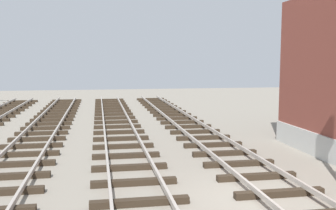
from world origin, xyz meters
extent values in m
plane|color=gray|center=(0.00, 0.00, 0.00)|extent=(80.00, 80.00, 0.00)
cube|color=#2D2319|center=(0.78, 0.00, 0.09)|extent=(2.50, 0.24, 0.18)
cube|color=#2D2319|center=(0.78, 1.53, 0.09)|extent=(2.50, 0.24, 0.18)
cube|color=#2D2319|center=(0.78, 3.06, 0.09)|extent=(2.50, 0.24, 0.18)
cube|color=#2D2319|center=(0.78, 4.59, 0.09)|extent=(2.50, 0.24, 0.18)
cube|color=#2D2319|center=(0.78, 6.12, 0.09)|extent=(2.50, 0.24, 0.18)
cube|color=#2D2319|center=(0.78, 7.65, 0.09)|extent=(2.50, 0.24, 0.18)
cube|color=#2D2319|center=(0.78, 9.18, 0.09)|extent=(2.50, 0.24, 0.18)
cube|color=#2D2319|center=(0.78, 10.71, 0.09)|extent=(2.50, 0.24, 0.18)
cube|color=#2D2319|center=(0.78, 12.24, 0.09)|extent=(2.50, 0.24, 0.18)
cube|color=#2D2319|center=(0.78, 13.76, 0.09)|extent=(2.50, 0.24, 0.18)
cube|color=#2D2319|center=(0.78, 15.29, 0.09)|extent=(2.50, 0.24, 0.18)
cube|color=#2D2319|center=(0.78, 16.82, 0.09)|extent=(2.50, 0.24, 0.18)
cube|color=#2D2319|center=(0.78, 18.35, 0.09)|extent=(2.50, 0.24, 0.18)
cube|color=#2D2319|center=(0.78, 19.88, 0.09)|extent=(2.50, 0.24, 0.18)
cube|color=#2D2319|center=(0.78, 21.41, 0.09)|extent=(2.50, 0.24, 0.18)
cube|color=#2D2319|center=(0.78, 22.94, 0.09)|extent=(2.50, 0.24, 0.18)
cube|color=#2D2319|center=(0.78, 24.47, 0.09)|extent=(2.50, 0.24, 0.18)
cube|color=#2D2319|center=(0.78, 26.00, 0.09)|extent=(2.50, 0.24, 0.18)
cube|color=#9E9389|center=(0.06, 0.00, 0.25)|extent=(0.08, 53.53, 0.14)
cube|color=#9E9389|center=(1.50, 0.00, 0.25)|extent=(0.08, 53.53, 0.14)
cube|color=#2D2319|center=(-2.96, 0.00, 0.09)|extent=(2.50, 0.24, 0.18)
cube|color=#2D2319|center=(-2.96, 1.62, 0.09)|extent=(2.50, 0.24, 0.18)
cube|color=#2D2319|center=(-2.96, 3.24, 0.09)|extent=(2.50, 0.24, 0.18)
cube|color=#2D2319|center=(-2.96, 4.87, 0.09)|extent=(2.50, 0.24, 0.18)
cube|color=#2D2319|center=(-2.96, 6.49, 0.09)|extent=(2.50, 0.24, 0.18)
cube|color=#2D2319|center=(-2.96, 8.11, 0.09)|extent=(2.50, 0.24, 0.18)
cube|color=#2D2319|center=(-2.96, 9.73, 0.09)|extent=(2.50, 0.24, 0.18)
cube|color=#2D2319|center=(-2.96, 11.35, 0.09)|extent=(2.50, 0.24, 0.18)
cube|color=#2D2319|center=(-2.96, 12.98, 0.09)|extent=(2.50, 0.24, 0.18)
cube|color=#2D2319|center=(-2.96, 14.60, 0.09)|extent=(2.50, 0.24, 0.18)
cube|color=#2D2319|center=(-2.96, 16.22, 0.09)|extent=(2.50, 0.24, 0.18)
cube|color=#2D2319|center=(-2.96, 17.84, 0.09)|extent=(2.50, 0.24, 0.18)
cube|color=#2D2319|center=(-2.96, 19.47, 0.09)|extent=(2.50, 0.24, 0.18)
cube|color=#2D2319|center=(-2.96, 21.09, 0.09)|extent=(2.50, 0.24, 0.18)
cube|color=#2D2319|center=(-2.96, 22.71, 0.09)|extent=(2.50, 0.24, 0.18)
cube|color=#2D2319|center=(-2.96, 24.33, 0.09)|extent=(2.50, 0.24, 0.18)
cube|color=#2D2319|center=(-2.96, 25.95, 0.09)|extent=(2.50, 0.24, 0.18)
cube|color=#9E9389|center=(-3.68, 0.00, 0.25)|extent=(0.08, 53.53, 0.14)
cube|color=#9E9389|center=(-2.24, 0.00, 0.25)|extent=(0.08, 53.53, 0.14)
cube|color=#2D2319|center=(-6.69, 2.89, 0.09)|extent=(2.50, 0.24, 0.18)
cube|color=#2D2319|center=(-6.69, 4.34, 0.09)|extent=(2.50, 0.24, 0.18)
cube|color=#2D2319|center=(-6.69, 5.79, 0.09)|extent=(2.50, 0.24, 0.18)
cube|color=#2D2319|center=(-6.69, 7.23, 0.09)|extent=(2.50, 0.24, 0.18)
cube|color=#2D2319|center=(-6.69, 8.68, 0.09)|extent=(2.50, 0.24, 0.18)
cube|color=#2D2319|center=(-6.69, 10.13, 0.09)|extent=(2.50, 0.24, 0.18)
cube|color=#2D2319|center=(-6.69, 11.57, 0.09)|extent=(2.50, 0.24, 0.18)
cube|color=#2D2319|center=(-6.69, 13.02, 0.09)|extent=(2.50, 0.24, 0.18)
cube|color=#2D2319|center=(-6.69, 14.47, 0.09)|extent=(2.50, 0.24, 0.18)
cube|color=#2D2319|center=(-6.69, 15.91, 0.09)|extent=(2.50, 0.24, 0.18)
cube|color=#2D2319|center=(-6.69, 17.36, 0.09)|extent=(2.50, 0.24, 0.18)
cube|color=#2D2319|center=(-6.69, 18.81, 0.09)|extent=(2.50, 0.24, 0.18)
cube|color=#2D2319|center=(-6.69, 20.25, 0.09)|extent=(2.50, 0.24, 0.18)
cube|color=#2D2319|center=(-6.69, 21.70, 0.09)|extent=(2.50, 0.24, 0.18)
cube|color=#2D2319|center=(-6.69, 23.15, 0.09)|extent=(2.50, 0.24, 0.18)
cube|color=#2D2319|center=(-6.69, 24.59, 0.09)|extent=(2.50, 0.24, 0.18)
cube|color=#2D2319|center=(-6.69, 26.04, 0.09)|extent=(2.50, 0.24, 0.18)
cube|color=#9E9389|center=(-5.97, 0.00, 0.25)|extent=(0.08, 53.53, 0.14)
cube|color=#2D2319|center=(-10.43, 18.11, 0.09)|extent=(2.50, 0.24, 0.18)
cube|color=#2D2319|center=(-10.43, 19.68, 0.09)|extent=(2.50, 0.24, 0.18)
cube|color=#2D2319|center=(-10.43, 21.25, 0.09)|extent=(2.50, 0.24, 0.18)
cube|color=#2D2319|center=(-10.43, 22.83, 0.09)|extent=(2.50, 0.24, 0.18)
cube|color=#2D2319|center=(-10.43, 24.40, 0.09)|extent=(2.50, 0.24, 0.18)
cube|color=#2D2319|center=(-10.43, 25.98, 0.09)|extent=(2.50, 0.24, 0.18)
camera|label=1|loc=(-3.92, -9.36, 3.61)|focal=41.63mm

